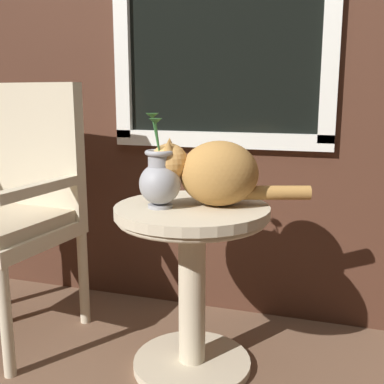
{
  "coord_description": "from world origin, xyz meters",
  "views": [
    {
      "loc": [
        0.56,
        -1.35,
        1.01
      ],
      "look_at": [
        0.07,
        0.19,
        0.68
      ],
      "focal_mm": 44.39,
      "sensor_mm": 36.0,
      "label": 1
    }
  ],
  "objects_px": {
    "wicker_side_table": "(192,260)",
    "cat": "(214,172)",
    "pewter_vase_with_ivy": "(160,179)",
    "wicker_chair": "(12,201)"
  },
  "relations": [
    {
      "from": "cat",
      "to": "wicker_chair",
      "type": "bearing_deg",
      "value": 177.3
    },
    {
      "from": "cat",
      "to": "pewter_vase_with_ivy",
      "type": "height_order",
      "value": "pewter_vase_with_ivy"
    },
    {
      "from": "cat",
      "to": "pewter_vase_with_ivy",
      "type": "xyz_separation_m",
      "value": [
        -0.17,
        -0.09,
        -0.02
      ]
    },
    {
      "from": "cat",
      "to": "pewter_vase_with_ivy",
      "type": "bearing_deg",
      "value": -152.41
    },
    {
      "from": "wicker_side_table",
      "to": "cat",
      "type": "xyz_separation_m",
      "value": [
        0.07,
        0.03,
        0.32
      ]
    },
    {
      "from": "wicker_side_table",
      "to": "wicker_chair",
      "type": "relative_size",
      "value": 0.59
    },
    {
      "from": "pewter_vase_with_ivy",
      "to": "wicker_chair",
      "type": "bearing_deg",
      "value": 169.75
    },
    {
      "from": "wicker_side_table",
      "to": "pewter_vase_with_ivy",
      "type": "relative_size",
      "value": 1.94
    },
    {
      "from": "wicker_chair",
      "to": "cat",
      "type": "xyz_separation_m",
      "value": [
        0.89,
        -0.04,
        0.17
      ]
    },
    {
      "from": "pewter_vase_with_ivy",
      "to": "wicker_side_table",
      "type": "bearing_deg",
      "value": 30.57
    }
  ]
}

